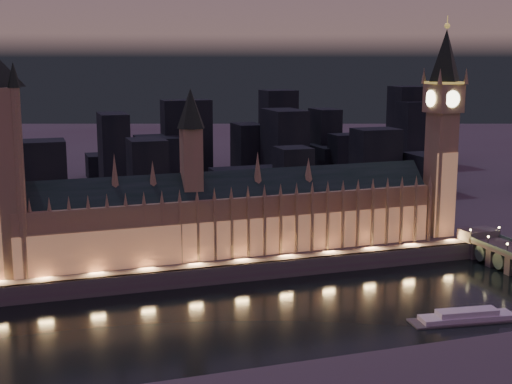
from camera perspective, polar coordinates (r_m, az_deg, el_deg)
name	(u,v)px	position (r m, az deg, el deg)	size (l,w,h in m)	color
ground_plane	(287,310)	(289.94, 2.51, -9.40)	(2000.00, 2000.00, 0.00)	black
north_bank	(117,147)	(786.23, -11.07, 3.53)	(2000.00, 960.00, 8.00)	#45343B
embankment_wall	(255,272)	(325.30, -0.06, -6.38)	(2000.00, 2.50, 8.00)	#56424E
palace_of_westminster	(232,215)	(337.36, -1.94, -1.84)	(202.00, 25.02, 78.00)	#898456
elizabeth_tower	(443,115)	(378.12, 14.73, 5.96)	(18.00, 18.00, 112.17)	#898456
river_boat	(467,317)	(289.39, 16.51, -9.56)	(46.09, 16.07, 4.50)	#56424E
city_backdrop	(213,153)	(522.05, -3.45, 3.13)	(477.75, 215.63, 75.09)	black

